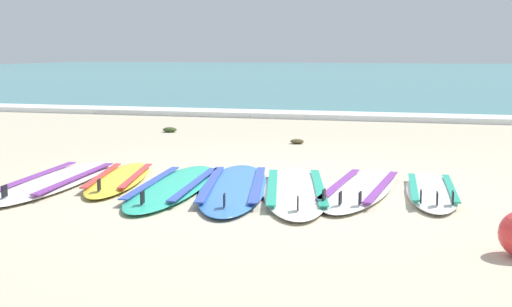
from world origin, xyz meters
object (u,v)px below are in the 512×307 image
Objects in this scene: surfboard_1 at (119,179)px; surfboard_3 at (234,187)px; surfboard_4 at (295,190)px; surfboard_0 at (56,180)px; surfboard_5 at (360,189)px; surfboard_6 at (432,191)px; surfboard_2 at (173,186)px.

surfboard_1 is 0.78× the size of surfboard_3.
surfboard_1 and surfboard_4 have the same top height.
surfboard_1 is 1.31m from surfboard_3.
surfboard_0 and surfboard_3 have the same top height.
surfboard_1 is (0.60, 0.26, 0.00)m from surfboard_0.
surfboard_5 is at bearing 7.25° from surfboard_0.
surfboard_0 is at bearing -173.14° from surfboard_6.
surfboard_5 is (1.82, 0.36, 0.00)m from surfboard_2.
surfboard_0 and surfboard_1 have the same top height.
surfboard_0 is 1.04× the size of surfboard_2.
surfboard_4 is 1.31× the size of surfboard_6.
surfboard_1 is 0.74m from surfboard_2.
surfboard_0 is 1.32× the size of surfboard_6.
surfboard_2 is at bearing -17.82° from surfboard_1.
surfboard_0 is at bearing -175.37° from surfboard_3.
surfboard_3 is 1.36× the size of surfboard_6.
surfboard_5 and surfboard_6 have the same top height.
surfboard_0 is at bearing -172.75° from surfboard_5.
surfboard_5 is at bearing 11.27° from surfboard_2.
surfboard_3 is 1.25m from surfboard_5.
surfboard_2 is 1.26× the size of surfboard_6.
surfboard_6 is at bearing 3.50° from surfboard_1.
surfboard_1 is 2.53m from surfboard_5.
surfboard_1 is 3.21m from surfboard_6.
surfboard_5 is at bearing 20.97° from surfboard_4.
surfboard_0 and surfboard_6 have the same top height.
surfboard_4 and surfboard_6 have the same top height.
surfboard_3 is at bearing 4.63° from surfboard_0.
surfboard_4 is 1.31m from surfboard_6.
surfboard_0 is 1.10× the size of surfboard_5.
surfboard_0 is 1.90m from surfboard_3.
surfboard_2 is 1.22m from surfboard_4.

